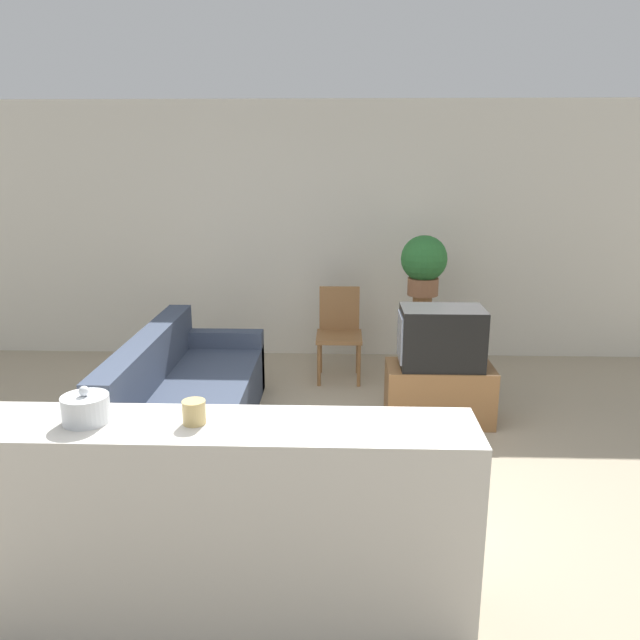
# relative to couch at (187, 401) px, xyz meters

# --- Properties ---
(ground_plane) EXTENTS (14.00, 14.00, 0.00)m
(ground_plane) POSITION_rel_couch_xyz_m (0.68, -1.28, -0.28)
(ground_plane) COLOR tan
(wall_back) EXTENTS (9.00, 0.06, 2.70)m
(wall_back) POSITION_rel_couch_xyz_m (0.68, 2.15, 1.07)
(wall_back) COLOR beige
(wall_back) RESTS_ON ground_plane
(couch) EXTENTS (0.87, 2.10, 0.81)m
(couch) POSITION_rel_couch_xyz_m (0.00, 0.00, 0.00)
(couch) COLOR #384256
(couch) RESTS_ON ground_plane
(tv_stand) EXTENTS (0.87, 0.46, 0.48)m
(tv_stand) POSITION_rel_couch_xyz_m (2.02, 0.34, -0.04)
(tv_stand) COLOR olive
(tv_stand) RESTS_ON ground_plane
(television) EXTENTS (0.67, 0.42, 0.49)m
(television) POSITION_rel_couch_xyz_m (2.01, 0.34, 0.44)
(television) COLOR black
(television) RESTS_ON tv_stand
(wooden_chair) EXTENTS (0.44, 0.44, 0.89)m
(wooden_chair) POSITION_rel_couch_xyz_m (1.19, 1.38, 0.21)
(wooden_chair) COLOR olive
(wooden_chair) RESTS_ON ground_plane
(plant_stand) EXTENTS (0.19, 0.19, 0.83)m
(plant_stand) POSITION_rel_couch_xyz_m (1.99, 1.43, 0.13)
(plant_stand) COLOR olive
(plant_stand) RESTS_ON ground_plane
(potted_plant) EXTENTS (0.44, 0.44, 0.58)m
(potted_plant) POSITION_rel_couch_xyz_m (1.99, 1.43, 0.86)
(potted_plant) COLOR #8E5B3D
(potted_plant) RESTS_ON plant_stand
(foreground_counter) EXTENTS (2.27, 0.44, 0.99)m
(foreground_counter) POSITION_rel_couch_xyz_m (0.68, -1.98, 0.21)
(foreground_counter) COLOR beige
(foreground_counter) RESTS_ON ground_plane
(decorative_bowl) EXTENTS (0.21, 0.21, 0.17)m
(decorative_bowl) POSITION_rel_couch_xyz_m (0.07, -1.98, 0.77)
(decorative_bowl) COLOR silver
(decorative_bowl) RESTS_ON foreground_counter
(candle_jar) EXTENTS (0.10, 0.10, 0.11)m
(candle_jar) POSITION_rel_couch_xyz_m (0.56, -1.98, 0.76)
(candle_jar) COLOR tan
(candle_jar) RESTS_ON foreground_counter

